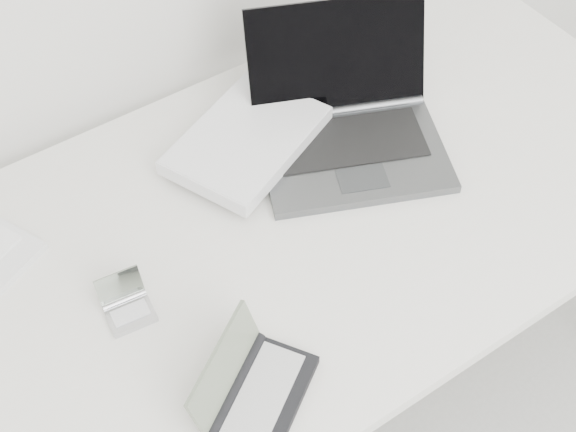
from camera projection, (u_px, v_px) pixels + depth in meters
desk at (289, 231)px, 1.48m from camera, size 1.60×0.80×0.73m
laptop_large at (303, 132)px, 1.52m from camera, size 0.57×0.46×0.22m
pda_silver at (127, 307)px, 1.30m from camera, size 0.08×0.09×0.06m
palmtop_charcoal at (254, 391)px, 1.20m from camera, size 0.23×0.21×0.10m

